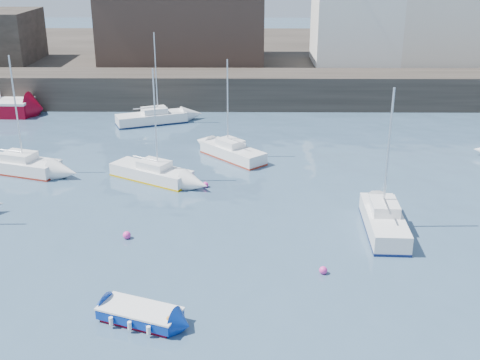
{
  "coord_description": "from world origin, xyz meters",
  "views": [
    {
      "loc": [
        0.32,
        -19.15,
        13.54
      ],
      "look_at": [
        0.0,
        12.0,
        1.5
      ],
      "focal_mm": 45.0,
      "sensor_mm": 36.0,
      "label": 1
    }
  ],
  "objects_px": {
    "blue_dinghy": "(140,314)",
    "sailboat_b": "(152,173)",
    "sailboat_c": "(384,221)",
    "buoy_far": "(206,187)",
    "sailboat_h": "(152,118)",
    "buoy_near": "(127,238)",
    "sailboat_e": "(17,165)",
    "sailboat_f": "(233,152)",
    "buoy_mid": "(323,273)"
  },
  "relations": [
    {
      "from": "sailboat_e",
      "to": "sailboat_b",
      "type": "bearing_deg",
      "value": -8.09
    },
    {
      "from": "sailboat_e",
      "to": "sailboat_f",
      "type": "relative_size",
      "value": 1.12
    },
    {
      "from": "sailboat_h",
      "to": "buoy_far",
      "type": "height_order",
      "value": "sailboat_h"
    },
    {
      "from": "buoy_mid",
      "to": "buoy_far",
      "type": "relative_size",
      "value": 1.03
    },
    {
      "from": "sailboat_c",
      "to": "sailboat_f",
      "type": "relative_size",
      "value": 1.09
    },
    {
      "from": "buoy_near",
      "to": "sailboat_e",
      "type": "bearing_deg",
      "value": 133.1
    },
    {
      "from": "sailboat_f",
      "to": "buoy_far",
      "type": "height_order",
      "value": "sailboat_f"
    },
    {
      "from": "sailboat_c",
      "to": "buoy_mid",
      "type": "distance_m",
      "value": 5.67
    },
    {
      "from": "buoy_near",
      "to": "buoy_mid",
      "type": "distance_m",
      "value": 9.98
    },
    {
      "from": "sailboat_h",
      "to": "buoy_mid",
      "type": "bearing_deg",
      "value": -65.33
    },
    {
      "from": "sailboat_e",
      "to": "sailboat_h",
      "type": "relative_size",
      "value": 1.02
    },
    {
      "from": "blue_dinghy",
      "to": "sailboat_b",
      "type": "relative_size",
      "value": 0.5
    },
    {
      "from": "sailboat_e",
      "to": "buoy_near",
      "type": "bearing_deg",
      "value": -46.9
    },
    {
      "from": "sailboat_c",
      "to": "buoy_mid",
      "type": "xyz_separation_m",
      "value": [
        -3.59,
        -4.35,
        -0.56
      ]
    },
    {
      "from": "buoy_near",
      "to": "blue_dinghy",
      "type": "bearing_deg",
      "value": -75.43
    },
    {
      "from": "sailboat_b",
      "to": "sailboat_c",
      "type": "distance_m",
      "value": 14.81
    },
    {
      "from": "blue_dinghy",
      "to": "sailboat_e",
      "type": "relative_size",
      "value": 0.46
    },
    {
      "from": "sailboat_c",
      "to": "sailboat_e",
      "type": "xyz_separation_m",
      "value": [
        -21.84,
        8.5,
        -0.07
      ]
    },
    {
      "from": "buoy_near",
      "to": "sailboat_f",
      "type": "bearing_deg",
      "value": 67.78
    },
    {
      "from": "sailboat_f",
      "to": "blue_dinghy",
      "type": "bearing_deg",
      "value": -99.24
    },
    {
      "from": "buoy_mid",
      "to": "sailboat_b",
      "type": "bearing_deg",
      "value": 128.88
    },
    {
      "from": "blue_dinghy",
      "to": "buoy_mid",
      "type": "height_order",
      "value": "blue_dinghy"
    },
    {
      "from": "blue_dinghy",
      "to": "sailboat_c",
      "type": "bearing_deg",
      "value": 36.11
    },
    {
      "from": "sailboat_c",
      "to": "sailboat_e",
      "type": "height_order",
      "value": "sailboat_e"
    },
    {
      "from": "blue_dinghy",
      "to": "buoy_far",
      "type": "bearing_deg",
      "value": 83.39
    },
    {
      "from": "sailboat_b",
      "to": "sailboat_f",
      "type": "xyz_separation_m",
      "value": [
        4.96,
        4.07,
        0.02
      ]
    },
    {
      "from": "sailboat_f",
      "to": "buoy_mid",
      "type": "distance_m",
      "value": 16.26
    },
    {
      "from": "sailboat_e",
      "to": "buoy_far",
      "type": "distance_m",
      "value": 12.61
    },
    {
      "from": "sailboat_h",
      "to": "buoy_mid",
      "type": "height_order",
      "value": "sailboat_h"
    },
    {
      "from": "sailboat_b",
      "to": "sailboat_e",
      "type": "relative_size",
      "value": 0.93
    },
    {
      "from": "blue_dinghy",
      "to": "sailboat_b",
      "type": "height_order",
      "value": "sailboat_b"
    },
    {
      "from": "sailboat_f",
      "to": "sailboat_h",
      "type": "xyz_separation_m",
      "value": [
        -6.85,
        8.78,
        0.01
      ]
    },
    {
      "from": "sailboat_c",
      "to": "sailboat_f",
      "type": "bearing_deg",
      "value": 125.16
    },
    {
      "from": "blue_dinghy",
      "to": "buoy_near",
      "type": "relative_size",
      "value": 8.77
    },
    {
      "from": "sailboat_e",
      "to": "buoy_mid",
      "type": "distance_m",
      "value": 22.32
    },
    {
      "from": "sailboat_c",
      "to": "buoy_far",
      "type": "height_order",
      "value": "sailboat_c"
    },
    {
      "from": "blue_dinghy",
      "to": "sailboat_e",
      "type": "bearing_deg",
      "value": 122.83
    },
    {
      "from": "sailboat_c",
      "to": "sailboat_h",
      "type": "bearing_deg",
      "value": 126.41
    },
    {
      "from": "sailboat_b",
      "to": "buoy_mid",
      "type": "bearing_deg",
      "value": -51.12
    },
    {
      "from": "buoy_mid",
      "to": "sailboat_c",
      "type": "bearing_deg",
      "value": 50.47
    },
    {
      "from": "blue_dinghy",
      "to": "sailboat_c",
      "type": "xyz_separation_m",
      "value": [
        11.12,
        8.11,
        0.22
      ]
    },
    {
      "from": "sailboat_e",
      "to": "buoy_mid",
      "type": "relative_size",
      "value": 20.73
    },
    {
      "from": "buoy_near",
      "to": "buoy_mid",
      "type": "relative_size",
      "value": 1.1
    },
    {
      "from": "sailboat_h",
      "to": "buoy_near",
      "type": "relative_size",
      "value": 18.47
    },
    {
      "from": "sailboat_b",
      "to": "sailboat_c",
      "type": "xyz_separation_m",
      "value": [
        12.93,
        -7.23,
        0.1
      ]
    },
    {
      "from": "sailboat_f",
      "to": "buoy_near",
      "type": "bearing_deg",
      "value": -112.22
    },
    {
      "from": "buoy_near",
      "to": "buoy_mid",
      "type": "bearing_deg",
      "value": -19.79
    },
    {
      "from": "sailboat_e",
      "to": "buoy_mid",
      "type": "xyz_separation_m",
      "value": [
        18.25,
        -12.85,
        -0.49
      ]
    },
    {
      "from": "blue_dinghy",
      "to": "buoy_far",
      "type": "distance_m",
      "value": 14.18
    },
    {
      "from": "buoy_mid",
      "to": "buoy_far",
      "type": "xyz_separation_m",
      "value": [
        -5.9,
        10.32,
        0.0
      ]
    }
  ]
}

